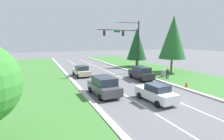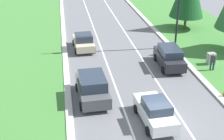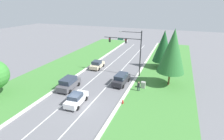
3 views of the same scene
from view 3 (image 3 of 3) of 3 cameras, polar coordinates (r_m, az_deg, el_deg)
name	(u,v)px [view 3 (image 3 of 3)]	position (r m, az deg, el deg)	size (l,w,h in m)	color
ground_plane	(76,105)	(25.64, -11.59, -11.17)	(160.00, 160.00, 0.00)	slate
curb_strip_right	(114,113)	(23.43, 0.56, -13.90)	(0.50, 90.00, 0.15)	beige
curb_strip_left	(44,97)	(28.75, -21.30, -8.34)	(0.50, 90.00, 0.15)	beige
grass_verge_right	(155,123)	(22.53, 13.72, -16.34)	(10.00, 90.00, 0.08)	#427F38
grass_verge_left	(18,92)	(32.30, -28.34, -6.26)	(10.00, 90.00, 0.08)	#427F38
lane_stripe_inner_left	(66,103)	(26.55, -14.94, -10.27)	(0.14, 81.00, 0.01)	white
lane_stripe_inner_right	(88,108)	(24.83, -7.99, -12.08)	(0.14, 81.00, 0.01)	white
traffic_signal_mast	(130,46)	(33.34, 6.06, 7.67)	(7.37, 0.41, 8.84)	black
champagne_sedan	(97,65)	(38.38, -4.89, 1.78)	(2.24, 4.38, 1.70)	beige
charcoal_suv	(121,79)	(30.81, 3.01, -2.92)	(2.24, 4.78, 1.89)	#28282D
white_sedan	(76,99)	(25.46, -11.58, -9.22)	(2.13, 4.35, 1.70)	white
graphite_suv	(69,83)	(29.98, -13.94, -4.21)	(2.40, 4.73, 1.96)	#4C4C51
utility_cabinet	(143,85)	(29.86, 10.12, -4.87)	(0.70, 0.60, 1.17)	#9E9E99
pedestrian	(139,86)	(28.65, 8.66, -5.17)	(0.40, 0.26, 1.69)	#232842
fire_hydrant	(123,102)	(25.21, 3.52, -10.43)	(0.34, 0.20, 0.70)	red
conifer_near_right_tree	(164,46)	(38.75, 16.47, 7.49)	(4.17, 4.17, 8.27)	brown
conifer_far_right_tree	(173,51)	(30.30, 19.18, 5.86)	(4.56, 4.56, 9.79)	brown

